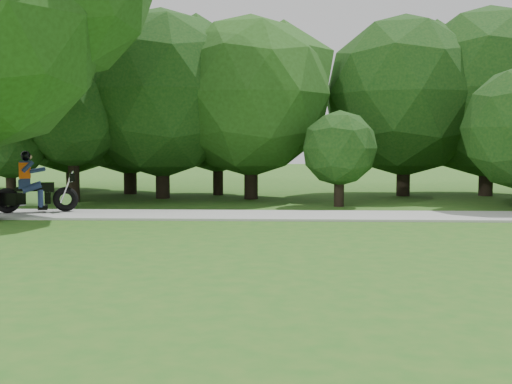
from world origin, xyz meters
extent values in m
plane|color=#27631C|center=(0.00, 0.00, 0.00)|extent=(100.00, 100.00, 0.00)
cube|color=#A5A5A0|center=(0.00, 8.00, 0.03)|extent=(60.00, 2.20, 0.06)
cylinder|color=black|center=(-8.86, 15.38, 0.90)|extent=(0.50, 0.50, 1.80)
sphere|color=#113912|center=(-8.86, 15.38, 3.76)|extent=(6.03, 6.03, 6.03)
cylinder|color=black|center=(-11.91, 11.40, 0.62)|extent=(0.33, 0.33, 1.25)
sphere|color=#113912|center=(-11.91, 11.40, 2.08)|extent=(2.55, 2.55, 2.55)
cylinder|color=black|center=(-4.01, 13.36, 0.90)|extent=(0.49, 0.49, 1.80)
sphere|color=#234A15|center=(-4.01, 13.36, 3.67)|extent=(5.74, 5.74, 5.74)
cylinder|color=black|center=(1.68, 14.92, 0.90)|extent=(0.50, 0.50, 1.80)
sphere|color=#113912|center=(1.68, 14.92, 3.77)|extent=(6.06, 6.06, 6.06)
cylinder|color=black|center=(-9.97, 11.95, 0.90)|extent=(0.38, 0.38, 1.80)
sphere|color=#113912|center=(-9.97, 11.95, 2.95)|extent=(3.55, 3.55, 3.55)
cylinder|color=black|center=(-7.22, 13.49, 0.90)|extent=(0.50, 0.50, 1.80)
sphere|color=#113912|center=(-7.22, 13.49, 3.78)|extent=(6.08, 6.08, 6.08)
cylinder|color=black|center=(4.84, 15.14, 0.90)|extent=(0.52, 0.52, 1.80)
sphere|color=#113912|center=(4.84, 15.14, 3.90)|extent=(6.46, 6.46, 6.46)
cylinder|color=black|center=(-1.09, 10.81, 0.54)|extent=(0.32, 0.32, 1.07)
sphere|color=#113912|center=(-1.09, 10.81, 1.85)|extent=(2.39, 2.39, 2.39)
cylinder|color=black|center=(-5.36, 15.03, 0.77)|extent=(0.39, 0.39, 1.53)
sphere|color=#113912|center=(-5.36, 15.03, 2.79)|extent=(3.87, 3.87, 3.87)
cylinder|color=black|center=(-11.66, 16.86, 0.90)|extent=(0.52, 0.52, 1.80)
sphere|color=#113912|center=(-11.66, 16.86, 3.88)|extent=(6.40, 6.40, 6.40)
torus|color=black|center=(-10.54, 7.94, 0.41)|extent=(0.73, 0.42, 0.71)
torus|color=black|center=(-9.06, 8.46, 0.41)|extent=(0.73, 0.42, 0.71)
cube|color=black|center=(-9.98, 8.14, 0.46)|extent=(1.14, 0.60, 0.32)
cube|color=silver|center=(-9.83, 8.19, 0.46)|extent=(0.57, 0.48, 0.40)
cube|color=black|center=(-9.59, 8.27, 0.77)|extent=(0.60, 0.46, 0.26)
cube|color=black|center=(-10.10, 8.10, 0.73)|extent=(0.60, 0.48, 0.10)
cylinder|color=silver|center=(-9.02, 8.47, 0.77)|extent=(0.39, 0.17, 0.91)
cylinder|color=silver|center=(-8.86, 8.53, 1.20)|extent=(0.25, 0.62, 0.04)
cube|color=black|center=(-10.42, 7.75, 0.46)|extent=(0.44, 0.25, 0.34)
cube|color=black|center=(-10.57, 8.17, 0.46)|extent=(0.44, 0.25, 0.34)
cube|color=navy|center=(-10.10, 8.10, 0.87)|extent=(0.41, 0.46, 0.24)
cube|color=navy|center=(-10.08, 8.10, 1.23)|extent=(0.39, 0.49, 0.57)
cube|color=#F04C04|center=(-10.08, 8.10, 1.25)|extent=(0.43, 0.54, 0.44)
sphere|color=black|center=(-10.05, 8.11, 1.66)|extent=(0.28, 0.28, 0.28)
camera|label=1|loc=(-2.84, -9.50, 2.05)|focal=45.00mm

